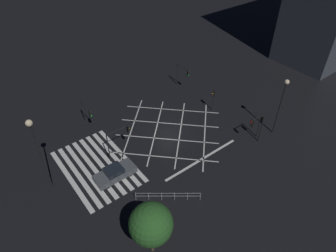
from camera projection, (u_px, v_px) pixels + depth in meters
ground_plane at (168, 131)px, 38.11m from camera, size 200.00×200.00×0.00m
road_markings at (122, 156)px, 34.56m from camera, size 15.78×21.28×0.01m
traffic_light_ne_cross at (255, 124)px, 35.26m from camera, size 0.36×1.91×3.42m
traffic_light_median_south at (119, 136)px, 32.85m from camera, size 0.36×2.91×4.01m
traffic_light_median_north at (213, 96)px, 40.17m from camera, size 0.36×0.39×3.26m
traffic_light_nw_main at (184, 73)px, 44.34m from camera, size 2.74×0.36×3.66m
traffic_light_ne_main at (262, 123)px, 35.03m from camera, size 0.39×0.36×3.73m
traffic_light_sw_main at (87, 111)px, 37.24m from camera, size 2.79×0.36×3.33m
street_lamp_east at (34, 138)px, 26.87m from camera, size 0.63×0.63×8.78m
street_lamp_west at (283, 94)px, 34.29m from camera, size 0.58×0.58×7.63m
street_tree_near at (151, 224)px, 23.39m from camera, size 3.57×3.57×5.63m
waiting_car at (115, 173)px, 31.76m from camera, size 1.87×4.46×1.36m
pedestrian_railing at (168, 196)px, 29.43m from camera, size 3.97×5.11×1.05m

